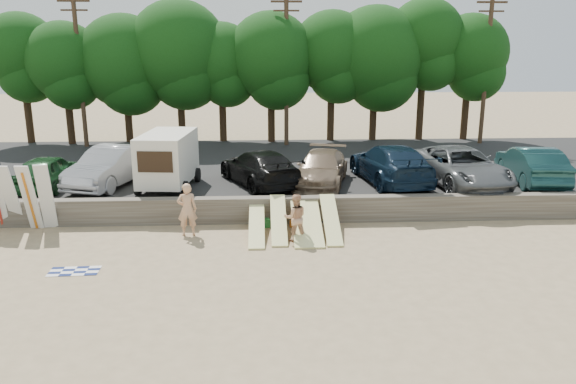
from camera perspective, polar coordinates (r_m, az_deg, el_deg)
The scene contains 26 objects.
ground at distance 19.00m, azimuth -4.05°, elevation -5.89°, with size 120.00×120.00×0.00m, color tan.
seawall at distance 21.68m, azimuth -3.91°, elevation -1.83°, with size 44.00×0.50×1.00m, color #6B6356.
parking_lot at distance 28.97m, azimuth -3.63°, elevation 2.18°, with size 44.00×14.50×0.70m, color #282828.
treeline at distance 35.29m, azimuth -3.77°, elevation 13.81°, with size 32.08×6.09×8.72m.
utility_poles at distance 33.81m, azimuth -0.17°, elevation 12.74°, with size 25.80×0.26×9.00m.
box_trailer at distance 24.31m, azimuth -12.12°, elevation 3.44°, with size 2.43×3.90×2.37m.
car_1 at distance 25.96m, azimuth -23.19°, elevation 1.92°, with size 1.73×4.29×1.46m, color #163D1D.
car_2 at distance 25.57m, azimuth -17.58°, elevation 2.50°, with size 1.77×5.08×1.67m, color #9C9CA1.
car_3 at distance 24.54m, azimuth -2.93°, elevation 2.51°, with size 2.14×5.26×1.53m, color black.
car_4 at distance 24.55m, azimuth 3.40°, elevation 2.40°, with size 2.01×4.95×1.44m, color #79634D.
car_5 at distance 25.25m, azimuth 10.38°, elevation 2.84°, with size 2.39×5.88×1.71m, color black.
car_6 at distance 25.53m, azimuth 17.16°, elevation 2.46°, with size 2.69×5.84×1.62m, color #55585B.
car_7 at distance 27.03m, azimuth 23.49°, elevation 2.55°, with size 1.73×4.95×1.63m, color #143737.
surfboard_upright_3 at distance 23.01m, azimuth -26.34°, elevation -0.45°, with size 0.50×0.06×2.60m, color silver.
surfboard_upright_4 at distance 22.53m, azimuth -24.78°, elevation -0.54°, with size 0.50×0.06×2.60m, color silver.
surfboard_upright_5 at distance 22.40m, azimuth -23.38°, elevation -0.45°, with size 0.50×0.06×2.60m, color silver.
surfboard_low_0 at distance 20.19m, azimuth -3.20°, elevation -3.37°, with size 0.56×3.00×0.07m, color #E6E291.
surfboard_low_1 at distance 20.32m, azimuth -0.97°, elevation -2.80°, with size 0.56×3.00×0.07m, color #E6E291.
surfboard_low_2 at distance 20.20m, azimuth 1.23°, elevation -3.13°, with size 0.56×3.00×0.07m, color #E6E291.
surfboard_low_3 at distance 20.25m, azimuth 2.60°, elevation -3.13°, with size 0.56×3.00×0.07m, color #E6E291.
surfboard_low_4 at distance 20.38m, azimuth 4.38°, elevation -2.77°, with size 0.56×3.00×0.07m, color #E6E291.
beachgoer_a at distance 20.39m, azimuth -10.21°, elevation -1.75°, with size 0.71×0.46×1.94m, color tan.
beachgoer_b at distance 19.55m, azimuth 0.75°, elevation -2.62°, with size 0.82×0.64×1.69m, color tan.
cooler at distance 21.21m, azimuth -2.40°, elevation -3.16°, with size 0.38×0.30×0.32m, color #227C36.
gear_bag at distance 21.25m, azimuth 0.58°, elevation -3.24°, with size 0.30×0.25×0.22m, color #C66117.
beach_towel at distance 18.45m, azimuth -20.89°, elevation -7.53°, with size 1.50×1.50×0.00m, color white.
Camera 1 is at (0.49, -17.75, 6.77)m, focal length 35.00 mm.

